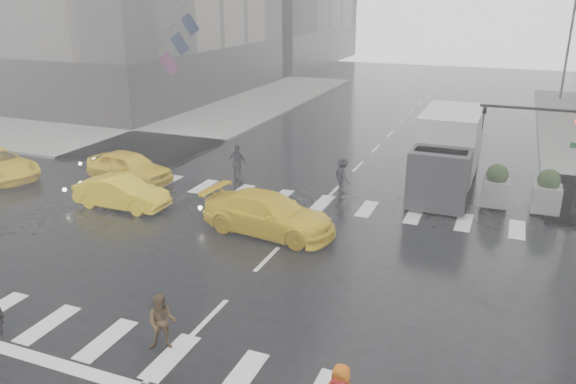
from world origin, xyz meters
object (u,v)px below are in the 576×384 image
at_px(traffic_signal_pole, 556,140).
at_px(taxi_front, 129,167).
at_px(box_truck, 447,151).
at_px(pedestrian_brown, 162,322).
at_px(taxi_mid, 122,193).

distance_m(traffic_signal_pole, taxi_front, 18.99).
height_order(traffic_signal_pole, box_truck, traffic_signal_pole).
bearing_deg(pedestrian_brown, taxi_mid, 108.79).
bearing_deg(pedestrian_brown, traffic_signal_pole, 31.56).
relative_size(taxi_front, taxi_mid, 1.09).
bearing_deg(taxi_front, traffic_signal_pole, -74.06).
bearing_deg(traffic_signal_pole, pedestrian_brown, -124.36).
xyz_separation_m(traffic_signal_pole, taxi_front, (-18.63, -2.75, -2.45)).
distance_m(taxi_front, taxi_mid, 3.51).
height_order(traffic_signal_pole, taxi_mid, traffic_signal_pole).
relative_size(taxi_front, box_truck, 0.66).
relative_size(taxi_mid, box_truck, 0.60).
distance_m(taxi_mid, box_truck, 14.60).
distance_m(traffic_signal_pole, taxi_mid, 17.93).
relative_size(pedestrian_brown, box_truck, 0.23).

